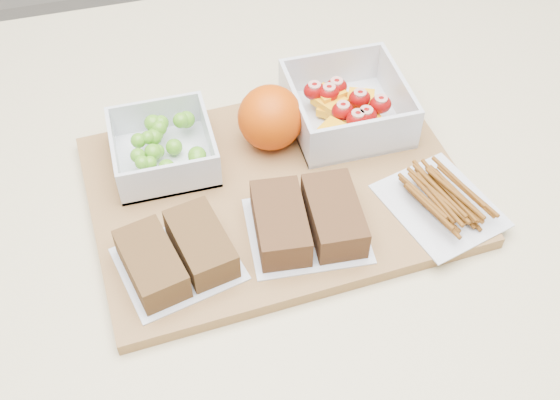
# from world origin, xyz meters

# --- Properties ---
(counter) EXTENTS (1.20, 0.90, 0.90)m
(counter) POSITION_xyz_m (0.00, 0.00, 0.45)
(counter) COLOR beige
(counter) RESTS_ON ground
(cutting_board) EXTENTS (0.44, 0.32, 0.02)m
(cutting_board) POSITION_xyz_m (0.01, 0.01, 0.91)
(cutting_board) COLOR olive
(cutting_board) RESTS_ON counter
(grape_container) EXTENTS (0.12, 0.12, 0.05)m
(grape_container) POSITION_xyz_m (-0.11, 0.09, 0.94)
(grape_container) COLOR silver
(grape_container) RESTS_ON cutting_board
(fruit_container) EXTENTS (0.14, 0.14, 0.06)m
(fruit_container) POSITION_xyz_m (0.12, 0.10, 0.94)
(fruit_container) COLOR silver
(fruit_container) RESTS_ON cutting_board
(orange) EXTENTS (0.08, 0.08, 0.08)m
(orange) POSITION_xyz_m (0.02, 0.09, 0.95)
(orange) COLOR #D24804
(orange) RESTS_ON cutting_board
(sandwich_bag_left) EXTENTS (0.14, 0.13, 0.04)m
(sandwich_bag_left) POSITION_xyz_m (-0.12, -0.07, 0.93)
(sandwich_bag_left) COLOR silver
(sandwich_bag_left) RESTS_ON cutting_board
(sandwich_bag_center) EXTENTS (0.14, 0.12, 0.04)m
(sandwich_bag_center) POSITION_xyz_m (0.02, -0.06, 0.94)
(sandwich_bag_center) COLOR silver
(sandwich_bag_center) RESTS_ON cutting_board
(pretzel_bag) EXTENTS (0.14, 0.15, 0.03)m
(pretzel_bag) POSITION_xyz_m (0.18, -0.06, 0.93)
(pretzel_bag) COLOR silver
(pretzel_bag) RESTS_ON cutting_board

